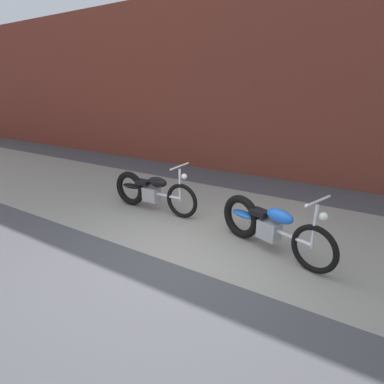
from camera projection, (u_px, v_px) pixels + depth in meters
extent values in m
plane|color=#47474C|center=(174.00, 264.00, 4.28)|extent=(80.00, 80.00, 0.00)
cube|color=gray|center=(227.00, 220.00, 5.69)|extent=(36.00, 3.50, 0.01)
cube|color=brown|center=(289.00, 85.00, 7.67)|extent=(36.00, 0.50, 4.89)
torus|color=black|center=(182.00, 201.00, 5.71)|extent=(0.68, 0.08, 0.68)
torus|color=black|center=(130.00, 188.00, 6.34)|extent=(0.73, 0.13, 0.73)
cylinder|color=silver|center=(154.00, 193.00, 6.02)|extent=(1.24, 0.06, 0.06)
cube|color=#99999E|center=(151.00, 194.00, 6.07)|extent=(0.32, 0.22, 0.28)
ellipsoid|color=black|center=(157.00, 182.00, 5.90)|extent=(0.44, 0.19, 0.20)
ellipsoid|color=black|center=(132.00, 186.00, 6.30)|extent=(0.44, 0.18, 0.10)
cube|color=black|center=(143.00, 182.00, 6.10)|extent=(0.28, 0.20, 0.08)
cylinder|color=silver|center=(180.00, 185.00, 5.63)|extent=(0.04, 0.04, 0.62)
cylinder|color=silver|center=(180.00, 166.00, 5.51)|extent=(0.03, 0.58, 0.03)
sphere|color=white|center=(184.00, 176.00, 5.52)|extent=(0.11, 0.11, 0.11)
cylinder|color=silver|center=(147.00, 194.00, 6.33)|extent=(0.55, 0.06, 0.06)
torus|color=black|center=(314.00, 249.00, 4.00)|extent=(0.67, 0.30, 0.68)
torus|color=black|center=(241.00, 217.00, 4.95)|extent=(0.73, 0.37, 0.73)
cylinder|color=silver|center=(274.00, 229.00, 4.47)|extent=(1.18, 0.46, 0.06)
cube|color=#99999E|center=(269.00, 230.00, 4.54)|extent=(0.38, 0.31, 0.28)
ellipsoid|color=blue|center=(280.00, 216.00, 4.33)|extent=(0.48, 0.33, 0.20)
ellipsoid|color=blue|center=(243.00, 214.00, 4.89)|extent=(0.47, 0.32, 0.10)
cube|color=black|center=(260.00, 212.00, 4.61)|extent=(0.33, 0.28, 0.08)
cylinder|color=silver|center=(314.00, 227.00, 3.93)|extent=(0.06, 0.06, 0.62)
cylinder|color=silver|center=(318.00, 201.00, 3.81)|extent=(0.22, 0.56, 0.03)
sphere|color=white|center=(323.00, 217.00, 3.80)|extent=(0.11, 0.11, 0.11)
cylinder|color=silver|center=(262.00, 227.00, 4.83)|extent=(0.54, 0.24, 0.06)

